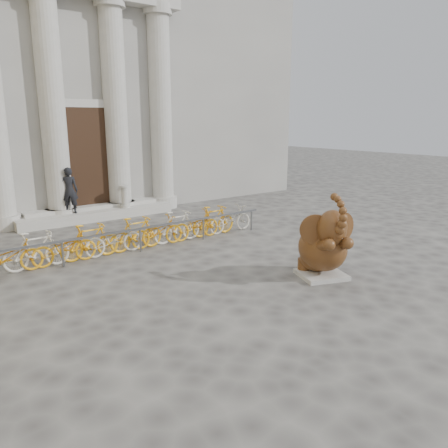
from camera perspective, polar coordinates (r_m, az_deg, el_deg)
ground at (r=9.84m, az=4.28°, el=-9.04°), size 80.00×80.00×0.00m
classical_building at (r=22.65m, az=-22.70°, el=18.15°), size 22.00×10.70×12.00m
entrance_steps at (r=17.64m, az=-16.33°, el=1.24°), size 6.00×1.20×0.36m
elephant_statue at (r=10.79m, az=12.88°, el=-2.92°), size 1.43×1.69×2.13m
bike_rack at (r=13.07m, az=-11.39°, el=-1.22°), size 8.89×0.53×1.00m
pedestrian at (r=17.08m, az=-19.57°, el=4.15°), size 0.74×0.63×1.71m
balustrade_post at (r=17.66m, az=-12.83°, el=3.42°), size 0.36×0.36×0.89m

